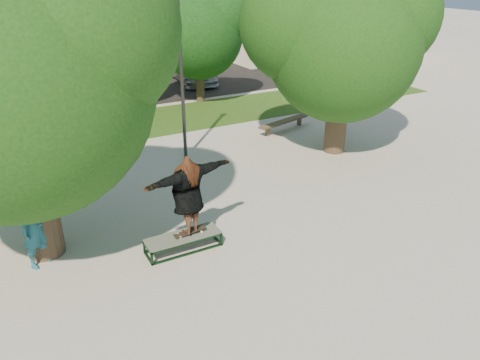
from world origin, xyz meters
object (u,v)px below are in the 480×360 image
tree_left (3,64)px  tree_right (340,35)px  grind_box (183,242)px  lamppost (181,68)px  car_grey (68,79)px  bench (284,122)px  car_dark (77,80)px  bystander (34,227)px  car_silver_b (192,70)px

tree_left → tree_right: (10.21, 1.99, -0.33)m
grind_box → lamppost: bearing=66.9°
tree_left → car_grey: 16.22m
tree_right → car_grey: size_ratio=1.32×
tree_right → bench: tree_right is taller
car_dark → car_grey: (-0.34, 0.46, -0.02)m
grind_box → car_dark: car_dark is taller
tree_right → bystander: size_ratio=3.37×
tree_left → lamppost: (5.29, 3.91, -1.27)m
bystander → car_grey: 16.30m
tree_right → bench: 4.65m
lamppost → grind_box: size_ratio=3.39×
tree_right → car_silver_b: 13.05m
car_grey → tree_right: bearing=-56.6°
tree_left → bystander: (-0.09, -0.51, -3.46)m
car_grey → tree_left: bearing=-95.9°
lamppost → car_silver_b: size_ratio=1.28×
car_dark → bystander: bearing=-96.7°
grind_box → bystander: 3.32m
car_grey → car_silver_b: 6.78m
tree_left → bench: 11.78m
grind_box → car_grey: 16.93m
car_silver_b → bystander: bearing=-116.3°
bystander → car_dark: bearing=41.8°
grind_box → car_grey: bearing=88.5°
tree_left → bench: bearing=25.4°
tree_left → lamppost: 6.70m
bystander → car_grey: bearing=43.4°
tree_right → car_silver_b: tree_right is taller
tree_right → grind_box: tree_right is taller
bystander → grind_box: bearing=-52.2°
tree_left → tree_right: bearing=11.0°
tree_left → grind_box: 5.40m
grind_box → bystander: bearing=161.9°
tree_left → car_silver_b: bearing=55.1°
car_dark → car_silver_b: size_ratio=0.91×
lamppost → bystander: lamppost is taller
grind_box → car_dark: (0.79, 16.45, 0.52)m
grind_box → car_grey: size_ratio=0.36×
lamppost → car_grey: 11.91m
tree_left → tree_right: size_ratio=1.09×
bystander → tree_left: bearing=46.2°
tree_left → car_grey: tree_left is taller
tree_right → bystander: 11.05m
lamppost → bench: lamppost is taller
car_dark → car_grey: bearing=133.8°
bench → car_grey: size_ratio=0.54×
tree_left → car_grey: size_ratio=1.44×
car_grey → bench: bearing=-51.8°
bench → bystander: bearing=-167.9°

